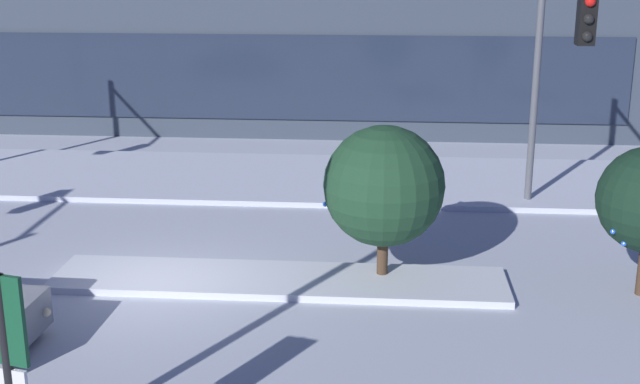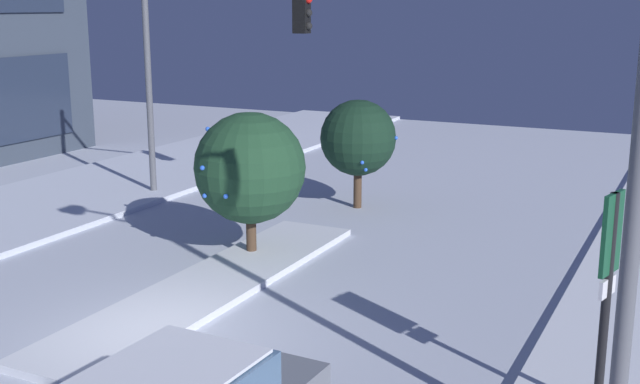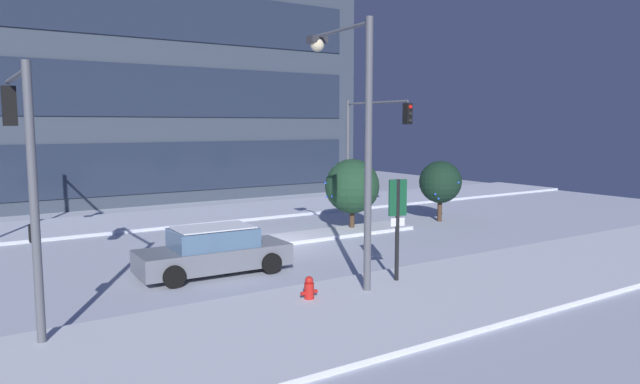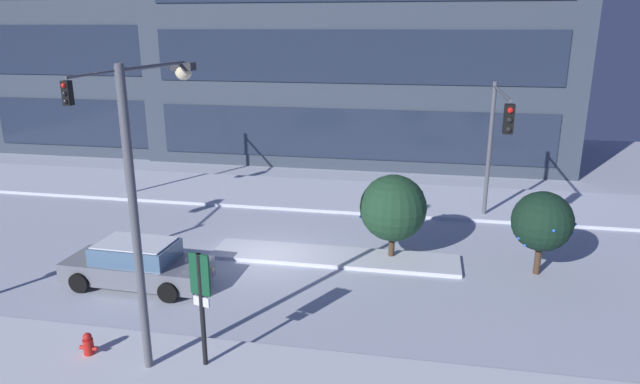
{
  "view_description": "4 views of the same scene",
  "coord_description": "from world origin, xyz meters",
  "views": [
    {
      "loc": [
        4.43,
        -14.71,
        6.39
      ],
      "look_at": [
        3.31,
        -0.64,
        2.27
      ],
      "focal_mm": 46.79,
      "sensor_mm": 36.0,
      "label": 1
    },
    {
      "loc": [
        -9.85,
        -7.78,
        5.34
      ],
      "look_at": [
        2.27,
        -1.8,
        2.17
      ],
      "focal_mm": 45.04,
      "sensor_mm": 36.0,
      "label": 2
    },
    {
      "loc": [
        -10.44,
        -19.31,
        4.63
      ],
      "look_at": [
        2.28,
        0.21,
        1.91
      ],
      "focal_mm": 32.5,
      "sensor_mm": 36.0,
      "label": 3
    },
    {
      "loc": [
        5.4,
        -18.12,
        8.16
      ],
      "look_at": [
        2.23,
        -1.39,
        3.11
      ],
      "focal_mm": 31.47,
      "sensor_mm": 36.0,
      "label": 4
    }
  ],
  "objects": [
    {
      "name": "ground",
      "position": [
        0.0,
        0.0,
        0.0
      ],
      "size": [
        52.0,
        52.0,
        0.0
      ],
      "primitive_type": "plane",
      "color": "silver"
    },
    {
      "name": "median_strip",
      "position": [
        2.39,
        0.57,
        0.07
      ],
      "size": [
        9.0,
        1.8,
        0.14
      ],
      "primitive_type": "cube",
      "color": "silver",
      "rests_on": "ground"
    },
    {
      "name": "traffic_light_corner_far_right",
      "position": [
        8.17,
        4.34,
        4.2
      ],
      "size": [
        0.32,
        5.2,
        5.94
      ],
      "rotation": [
        0.0,
        0.0,
        -1.57
      ],
      "color": "#565960",
      "rests_on": "ground"
    },
    {
      "name": "street_lamp_arched",
      "position": [
        -0.91,
        -6.27,
        4.87
      ],
      "size": [
        0.56,
        3.1,
        7.41
      ],
      "rotation": [
        0.0,
        0.0,
        1.51
      ],
      "color": "#565960",
      "rests_on": "ground"
    },
    {
      "name": "parking_info_sign",
      "position": [
        0.37,
        -6.79,
        1.98
      ],
      "size": [
        0.55,
        0.19,
        3.08
      ],
      "rotation": [
        0.0,
        0.0,
        1.33
      ],
      "color": "black",
      "rests_on": "ground"
    },
    {
      "name": "decorated_tree_median",
      "position": [
        4.43,
        0.92,
        1.96
      ],
      "size": [
        2.38,
        2.38,
        3.15
      ],
      "color": "#473323",
      "rests_on": "ground"
    },
    {
      "name": "decorated_tree_left_of_median",
      "position": [
        9.41,
        0.59,
        1.9
      ],
      "size": [
        2.07,
        2.06,
        2.91
      ],
      "color": "#473323",
      "rests_on": "ground"
    }
  ]
}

